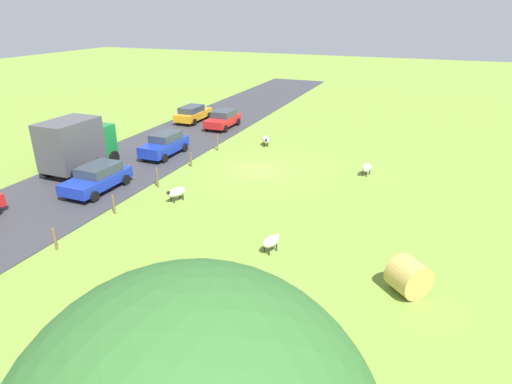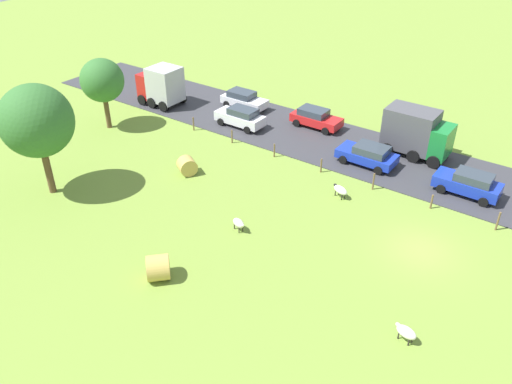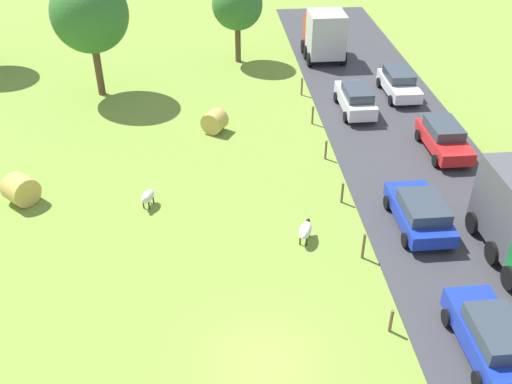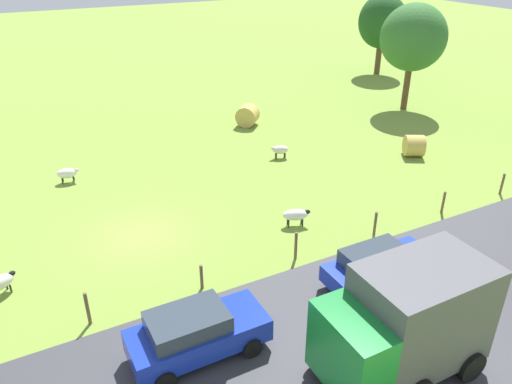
{
  "view_description": "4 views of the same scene",
  "coord_description": "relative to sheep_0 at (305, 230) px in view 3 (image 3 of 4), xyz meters",
  "views": [
    {
      "loc": [
        -10.34,
        25.78,
        10.18
      ],
      "look_at": [
        -2.48,
        6.47,
        1.33
      ],
      "focal_mm": 30.33,
      "sensor_mm": 36.0,
      "label": 1
    },
    {
      "loc": [
        -24.9,
        -6.07,
        18.88
      ],
      "look_at": [
        -1.69,
        10.48,
        1.05
      ],
      "focal_mm": 36.58,
      "sensor_mm": 36.0,
      "label": 2
    },
    {
      "loc": [
        -1.52,
        -13.04,
        15.97
      ],
      "look_at": [
        0.52,
        9.07,
        0.94
      ],
      "focal_mm": 40.73,
      "sensor_mm": 36.0,
      "label": 3
    },
    {
      "loc": [
        18.61,
        -4.04,
        11.68
      ],
      "look_at": [
        0.02,
        5.75,
        0.79
      ],
      "focal_mm": 34.75,
      "sensor_mm": 36.0,
      "label": 4
    }
  ],
  "objects": [
    {
      "name": "truck_1",
      "position": [
        4.77,
        20.98,
        1.34
      ],
      "size": [
        2.79,
        3.82,
        3.57
      ],
      "color": "#B21919",
      "rests_on": "road_strip"
    },
    {
      "name": "fence_post_5",
      "position": [
        2.21,
        10.86,
        0.01
      ],
      "size": [
        0.12,
        0.12,
        1.13
      ],
      "primitive_type": "cylinder",
      "color": "brown",
      "rests_on": "ground_plane"
    },
    {
      "name": "hay_bale_1",
      "position": [
        -12.92,
        4.12,
        0.15
      ],
      "size": [
        1.85,
        1.85,
        1.42
      ],
      "primitive_type": "cylinder",
      "rotation": [
        1.57,
        0.0,
        0.8
      ],
      "color": "tan",
      "rests_on": "ground_plane"
    },
    {
      "name": "sheep_0",
      "position": [
        0.0,
        0.0,
        0.0
      ],
      "size": [
        0.9,
        1.29,
        0.82
      ],
      "color": "white",
      "rests_on": "ground_plane"
    },
    {
      "name": "car_5",
      "position": [
        5.07,
        12.13,
        0.37
      ],
      "size": [
        1.92,
        4.31,
        1.67
      ],
      "color": "silver",
      "rests_on": "road_strip"
    },
    {
      "name": "fence_post_1",
      "position": [
        2.21,
        -5.45,
        -0.04
      ],
      "size": [
        0.12,
        0.12,
        1.03
      ],
      "primitive_type": "cylinder",
      "color": "brown",
      "rests_on": "ground_plane"
    },
    {
      "name": "tree_0",
      "position": [
        -1.5,
        21.21,
        3.58
      ],
      "size": [
        3.54,
        3.54,
        5.93
      ],
      "color": "brown",
      "rests_on": "ground_plane"
    },
    {
      "name": "fence_post_2",
      "position": [
        2.21,
        -1.37,
        0.07
      ],
      "size": [
        0.12,
        0.12,
        1.24
      ],
      "primitive_type": "cylinder",
      "color": "brown",
      "rests_on": "ground_plane"
    },
    {
      "name": "car_4",
      "position": [
        5.22,
        -6.83,
        0.36
      ],
      "size": [
        1.98,
        4.29,
        1.66
      ],
      "color": "#1933B2",
      "rests_on": "road_strip"
    },
    {
      "name": "hay_bale_0",
      "position": [
        -3.57,
        10.45,
        0.08
      ],
      "size": [
        1.65,
        1.57,
        1.28
      ],
      "primitive_type": "cylinder",
      "rotation": [
        1.57,
        0.0,
        2.62
      ],
      "color": "tan",
      "rests_on": "ground_plane"
    },
    {
      "name": "fence_post_3",
      "position": [
        2.21,
        2.71,
        -0.01
      ],
      "size": [
        0.12,
        0.12,
        1.09
      ],
      "primitive_type": "cylinder",
      "color": "brown",
      "rests_on": "ground_plane"
    },
    {
      "name": "car_7",
      "position": [
        8.43,
        14.3,
        0.32
      ],
      "size": [
        1.99,
        4.29,
        1.56
      ],
      "color": "silver",
      "rests_on": "road_strip"
    },
    {
      "name": "car_0",
      "position": [
        8.67,
        6.92,
        0.32
      ],
      "size": [
        2.01,
        4.3,
        1.56
      ],
      "color": "red",
      "rests_on": "road_strip"
    },
    {
      "name": "fence_post_6",
      "position": [
        2.21,
        14.94,
        0.04
      ],
      "size": [
        0.12,
        0.12,
        1.18
      ],
      "primitive_type": "cylinder",
      "color": "brown",
      "rests_on": "ground_plane"
    },
    {
      "name": "car_3",
      "position": [
        5.21,
        0.47,
        0.3
      ],
      "size": [
        2.21,
        4.33,
        1.52
      ],
      "color": "#1933B2",
      "rests_on": "road_strip"
    },
    {
      "name": "tree_2",
      "position": [
        -10.75,
        16.31,
        4.67
      ],
      "size": [
        4.69,
        4.69,
        7.61
      ],
      "color": "brown",
      "rests_on": "ground_plane"
    },
    {
      "name": "sheep_1",
      "position": [
        -6.96,
        3.25,
        -0.03
      ],
      "size": [
        0.79,
        1.1,
        0.78
      ],
      "color": "silver",
      "rests_on": "ground_plane"
    },
    {
      "name": "ground_plane",
      "position": [
        -2.42,
        -6.5,
        -0.55
      ],
      "size": [
        160.0,
        160.0,
        0.0
      ],
      "primitive_type": "plane",
      "color": "olive"
    },
    {
      "name": "fence_post_4",
      "position": [
        2.21,
        6.78,
        -0.01
      ],
      "size": [
        0.12,
        0.12,
        1.09
      ],
      "primitive_type": "cylinder",
      "color": "brown",
      "rests_on": "ground_plane"
    }
  ]
}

